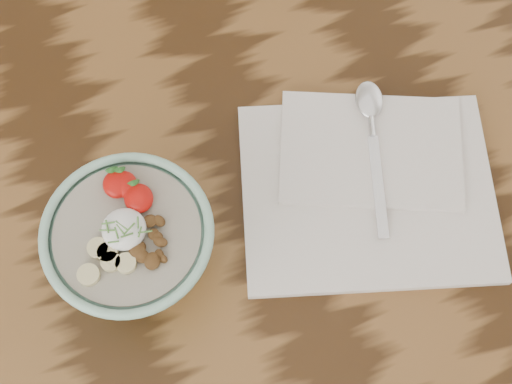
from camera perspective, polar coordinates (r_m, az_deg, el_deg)
table at (r=90.59cm, az=-11.56°, el=-7.73°), size 160.00×90.00×75.00cm
breakfast_bowl at (r=75.57cm, az=-9.86°, el=-4.08°), size 17.56×17.56×11.59cm
napkin at (r=83.50cm, az=8.98°, el=0.71°), size 34.51×30.83×1.78cm
spoon at (r=85.39cm, az=9.21°, el=5.67°), size 8.37×19.63×1.04cm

